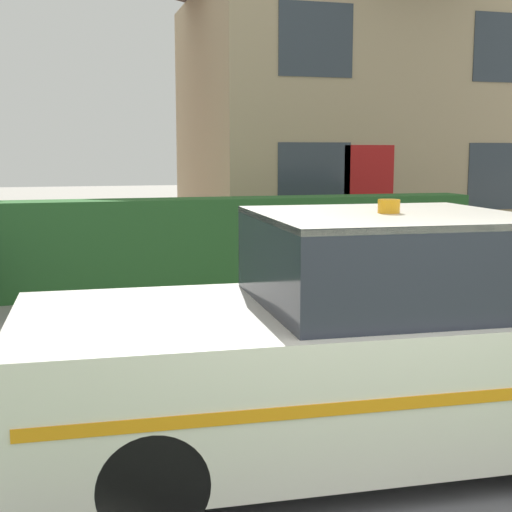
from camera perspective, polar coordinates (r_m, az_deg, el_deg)
road_strip at (r=5.90m, az=2.30°, el=-11.27°), size 28.00×5.59×0.01m
garden_hedge at (r=10.14m, az=-5.66°, el=0.84°), size 8.62×0.64×1.33m
police_car at (r=4.73m, az=7.15°, el=-7.11°), size 4.12×1.94×1.67m
house_right at (r=16.69m, az=7.65°, el=14.12°), size 7.41×6.21×7.22m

